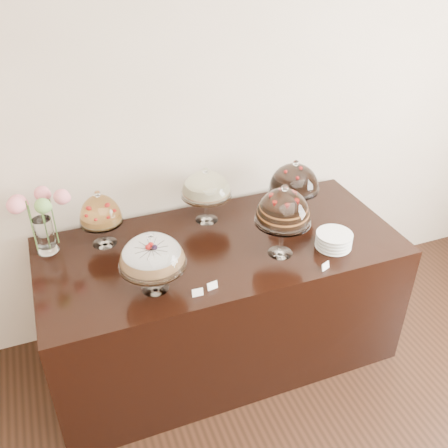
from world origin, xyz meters
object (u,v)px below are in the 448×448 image
object	(u,v)px
cake_stand_choco_layer	(283,209)
cake_stand_sugar_sponge	(152,254)
cake_stand_dark_choco	(295,179)
flower_vase	(38,215)
cake_stand_cheesecake	(206,186)
display_counter	(221,300)
plate_stack	(334,240)
cake_stand_fruit_tart	(100,212)

from	to	relation	value
cake_stand_choco_layer	cake_stand_sugar_sponge	bearing A→B (deg)	-176.25
cake_stand_dark_choco	flower_vase	bearing A→B (deg)	176.15
cake_stand_cheesecake	flower_vase	distance (m)	1.01
display_counter	cake_stand_sugar_sponge	distance (m)	0.87
display_counter	plate_stack	bearing A→B (deg)	-22.86
cake_stand_dark_choco	flower_vase	world-z (taller)	flower_vase
cake_stand_cheesecake	cake_stand_fruit_tart	world-z (taller)	cake_stand_cheesecake
display_counter	cake_stand_choco_layer	distance (m)	0.84
cake_stand_dark_choco	display_counter	bearing A→B (deg)	-160.11
cake_stand_dark_choco	cake_stand_fruit_tart	bearing A→B (deg)	177.45
cake_stand_cheesecake	cake_stand_dark_choco	world-z (taller)	cake_stand_cheesecake
cake_stand_sugar_sponge	cake_stand_fruit_tart	distance (m)	0.56
cake_stand_fruit_tart	flower_vase	distance (m)	0.35
cake_stand_choco_layer	plate_stack	bearing A→B (deg)	-10.19
cake_stand_cheesecake	cake_stand_dark_choco	distance (m)	0.59
display_counter	plate_stack	distance (m)	0.84
cake_stand_fruit_tart	cake_stand_choco_layer	bearing A→B (deg)	-26.47
cake_stand_dark_choco	cake_stand_choco_layer	bearing A→B (deg)	-125.30
display_counter	cake_stand_sugar_sponge	bearing A→B (deg)	-151.83
display_counter	cake_stand_dark_choco	size ratio (longest dim) A/B	5.98
cake_stand_sugar_sponge	plate_stack	world-z (taller)	cake_stand_sugar_sponge
cake_stand_cheesecake	flower_vase	bearing A→B (deg)	178.80
cake_stand_fruit_tart	flower_vase	size ratio (longest dim) A/B	0.86
flower_vase	cake_stand_choco_layer	bearing A→B (deg)	-22.15
cake_stand_dark_choco	plate_stack	bearing A→B (deg)	-86.60
flower_vase	cake_stand_dark_choco	bearing A→B (deg)	-3.85
cake_stand_sugar_sponge	cake_stand_choco_layer	bearing A→B (deg)	3.75
display_counter	cake_stand_dark_choco	world-z (taller)	cake_stand_dark_choco
cake_stand_choco_layer	cake_stand_dark_choco	size ratio (longest dim) A/B	1.25
cake_stand_sugar_sponge	cake_stand_dark_choco	size ratio (longest dim) A/B	0.99
display_counter	cake_stand_cheesecake	bearing A→B (deg)	87.45
cake_stand_dark_choco	cake_stand_fruit_tart	world-z (taller)	cake_stand_dark_choco
cake_stand_fruit_tart	flower_vase	bearing A→B (deg)	171.40
display_counter	flower_vase	distance (m)	1.26
cake_stand_choco_layer	cake_stand_fruit_tart	world-z (taller)	cake_stand_choco_layer
cake_stand_sugar_sponge	flower_vase	bearing A→B (deg)	132.01
cake_stand_cheesecake	display_counter	bearing A→B (deg)	-92.55
display_counter	cake_stand_choco_layer	size ratio (longest dim) A/B	4.78
flower_vase	cake_stand_sugar_sponge	bearing A→B (deg)	-47.99
flower_vase	cake_stand_fruit_tart	bearing A→B (deg)	-8.60
cake_stand_fruit_tart	flower_vase	xyz separation A→B (m)	(-0.34, 0.05, 0.02)
cake_stand_choco_layer	cake_stand_cheesecake	distance (m)	0.58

